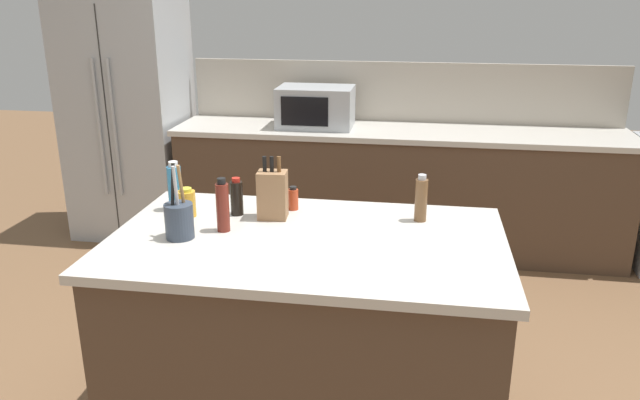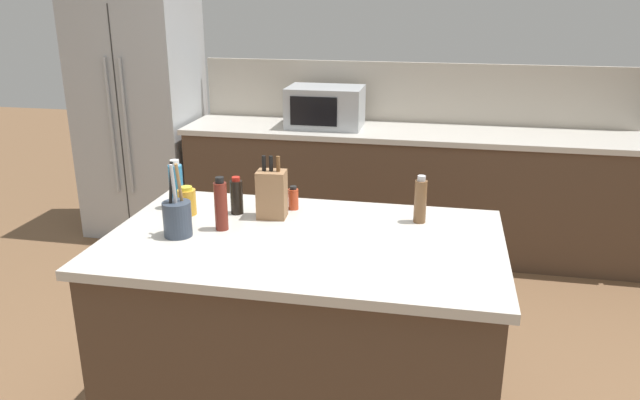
{
  "view_description": "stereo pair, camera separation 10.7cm",
  "coord_description": "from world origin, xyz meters",
  "px_view_note": "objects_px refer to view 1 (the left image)",
  "views": [
    {
      "loc": [
        0.44,
        -2.4,
        1.94
      ],
      "look_at": [
        0.0,
        0.35,
        0.99
      ],
      "focal_mm": 35.0,
      "sensor_mm": 36.0,
      "label": 1
    },
    {
      "loc": [
        0.55,
        -2.38,
        1.94
      ],
      "look_at": [
        0.0,
        0.35,
        0.99
      ],
      "focal_mm": 35.0,
      "sensor_mm": 36.0,
      "label": 2
    }
  ],
  "objects_px": {
    "refrigerator": "(129,119)",
    "microwave": "(316,107)",
    "honey_jar": "(187,203)",
    "soy_sauce_bottle": "(237,197)",
    "spice_jar_paprika": "(293,199)",
    "pepper_grinder": "(421,199)",
    "knife_block": "(273,194)",
    "utensil_crock": "(179,219)",
    "vinegar_bottle": "(223,206)",
    "dish_soap_bottle": "(175,187)"
  },
  "relations": [
    {
      "from": "vinegar_bottle",
      "to": "dish_soap_bottle",
      "type": "relative_size",
      "value": 1.0
    },
    {
      "from": "spice_jar_paprika",
      "to": "dish_soap_bottle",
      "type": "relative_size",
      "value": 0.48
    },
    {
      "from": "microwave",
      "to": "refrigerator",
      "type": "bearing_deg",
      "value": 178.08
    },
    {
      "from": "knife_block",
      "to": "pepper_grinder",
      "type": "distance_m",
      "value": 0.67
    },
    {
      "from": "utensil_crock",
      "to": "knife_block",
      "type": "bearing_deg",
      "value": 41.87
    },
    {
      "from": "microwave",
      "to": "honey_jar",
      "type": "height_order",
      "value": "microwave"
    },
    {
      "from": "utensil_crock",
      "to": "honey_jar",
      "type": "bearing_deg",
      "value": 104.32
    },
    {
      "from": "knife_block",
      "to": "soy_sauce_bottle",
      "type": "relative_size",
      "value": 1.63
    },
    {
      "from": "utensil_crock",
      "to": "spice_jar_paprika",
      "type": "distance_m",
      "value": 0.58
    },
    {
      "from": "knife_block",
      "to": "dish_soap_bottle",
      "type": "relative_size",
      "value": 1.23
    },
    {
      "from": "soy_sauce_bottle",
      "to": "refrigerator",
      "type": "bearing_deg",
      "value": 126.43
    },
    {
      "from": "knife_block",
      "to": "honey_jar",
      "type": "distance_m",
      "value": 0.4
    },
    {
      "from": "refrigerator",
      "to": "pepper_grinder",
      "type": "relative_size",
      "value": 8.67
    },
    {
      "from": "spice_jar_paprika",
      "to": "pepper_grinder",
      "type": "bearing_deg",
      "value": -5.43
    },
    {
      "from": "vinegar_bottle",
      "to": "honey_jar",
      "type": "xyz_separation_m",
      "value": [
        -0.22,
        0.15,
        -0.05
      ]
    },
    {
      "from": "pepper_grinder",
      "to": "knife_block",
      "type": "bearing_deg",
      "value": -173.93
    },
    {
      "from": "vinegar_bottle",
      "to": "knife_block",
      "type": "bearing_deg",
      "value": 47.54
    },
    {
      "from": "microwave",
      "to": "spice_jar_paprika",
      "type": "distance_m",
      "value": 1.87
    },
    {
      "from": "refrigerator",
      "to": "dish_soap_bottle",
      "type": "xyz_separation_m",
      "value": [
        1.19,
        -2.0,
        0.11
      ]
    },
    {
      "from": "refrigerator",
      "to": "microwave",
      "type": "bearing_deg",
      "value": -1.92
    },
    {
      "from": "knife_block",
      "to": "microwave",
      "type": "bearing_deg",
      "value": 90.08
    },
    {
      "from": "utensil_crock",
      "to": "pepper_grinder",
      "type": "bearing_deg",
      "value": 20.24
    },
    {
      "from": "utensil_crock",
      "to": "spice_jar_paprika",
      "type": "xyz_separation_m",
      "value": [
        0.4,
        0.42,
        -0.03
      ]
    },
    {
      "from": "utensil_crock",
      "to": "pepper_grinder",
      "type": "height_order",
      "value": "utensil_crock"
    },
    {
      "from": "refrigerator",
      "to": "microwave",
      "type": "height_order",
      "value": "refrigerator"
    },
    {
      "from": "honey_jar",
      "to": "spice_jar_paprika",
      "type": "bearing_deg",
      "value": 19.78
    },
    {
      "from": "knife_block",
      "to": "utensil_crock",
      "type": "xyz_separation_m",
      "value": [
        -0.33,
        -0.3,
        -0.03
      ]
    },
    {
      "from": "knife_block",
      "to": "refrigerator",
      "type": "bearing_deg",
      "value": 125.4
    },
    {
      "from": "knife_block",
      "to": "vinegar_bottle",
      "type": "xyz_separation_m",
      "value": [
        -0.17,
        -0.19,
        -0.0
      ]
    },
    {
      "from": "microwave",
      "to": "utensil_crock",
      "type": "xyz_separation_m",
      "value": [
        -0.19,
        -2.28,
        -0.07
      ]
    },
    {
      "from": "knife_block",
      "to": "utensil_crock",
      "type": "distance_m",
      "value": 0.45
    },
    {
      "from": "pepper_grinder",
      "to": "soy_sauce_bottle",
      "type": "bearing_deg",
      "value": -176.34
    },
    {
      "from": "utensil_crock",
      "to": "honey_jar",
      "type": "height_order",
      "value": "utensil_crock"
    },
    {
      "from": "microwave",
      "to": "utensil_crock",
      "type": "relative_size",
      "value": 1.75
    },
    {
      "from": "honey_jar",
      "to": "spice_jar_paprika",
      "type": "relative_size",
      "value": 1.18
    },
    {
      "from": "dish_soap_bottle",
      "to": "refrigerator",
      "type": "bearing_deg",
      "value": 120.66
    },
    {
      "from": "refrigerator",
      "to": "dish_soap_bottle",
      "type": "relative_size",
      "value": 7.95
    },
    {
      "from": "microwave",
      "to": "spice_jar_paprika",
      "type": "xyz_separation_m",
      "value": [
        0.21,
        -1.86,
        -0.1
      ]
    },
    {
      "from": "microwave",
      "to": "pepper_grinder",
      "type": "height_order",
      "value": "microwave"
    },
    {
      "from": "utensil_crock",
      "to": "dish_soap_bottle",
      "type": "distance_m",
      "value": 0.36
    },
    {
      "from": "refrigerator",
      "to": "honey_jar",
      "type": "height_order",
      "value": "refrigerator"
    },
    {
      "from": "vinegar_bottle",
      "to": "refrigerator",
      "type": "bearing_deg",
      "value": 123.81
    },
    {
      "from": "microwave",
      "to": "honey_jar",
      "type": "bearing_deg",
      "value": -97.29
    },
    {
      "from": "utensil_crock",
      "to": "soy_sauce_bottle",
      "type": "distance_m",
      "value": 0.35
    },
    {
      "from": "honey_jar",
      "to": "soy_sauce_bottle",
      "type": "relative_size",
      "value": 0.76
    },
    {
      "from": "vinegar_bottle",
      "to": "utensil_crock",
      "type": "bearing_deg",
      "value": -145.86
    },
    {
      "from": "soy_sauce_bottle",
      "to": "pepper_grinder",
      "type": "distance_m",
      "value": 0.84
    },
    {
      "from": "utensil_crock",
      "to": "pepper_grinder",
      "type": "distance_m",
      "value": 1.06
    },
    {
      "from": "honey_jar",
      "to": "pepper_grinder",
      "type": "distance_m",
      "value": 1.07
    },
    {
      "from": "utensil_crock",
      "to": "honey_jar",
      "type": "distance_m",
      "value": 0.27
    }
  ]
}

